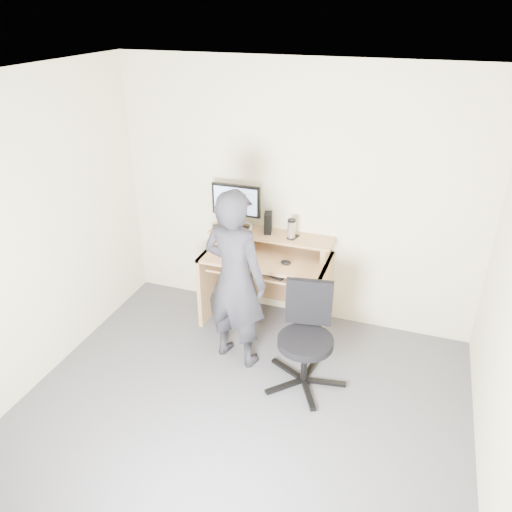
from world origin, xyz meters
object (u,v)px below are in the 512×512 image
Objects in this scene: desk at (268,271)px; office_chair at (306,332)px; person at (235,280)px; monitor at (236,203)px.

desk reaches higher than office_chair.
person reaches higher than desk.
desk is 0.97m from office_chair.
person reaches higher than monitor.
office_chair is (0.58, -0.77, -0.07)m from desk.
person is (-0.08, -0.69, 0.26)m from desk.
office_chair is at bearing -53.15° from desk.
desk is at bearing 117.92° from office_chair.
office_chair is at bearing -173.82° from person.
person is (0.28, -0.76, -0.38)m from monitor.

